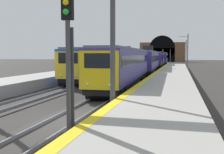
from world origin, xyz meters
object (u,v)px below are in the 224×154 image
Objects in this scene: train_main_approaching at (154,60)px; catenary_mast_near at (188,51)px; railway_signal_near at (68,55)px; catenary_mast_far at (186,53)px; railway_signal_mid at (163,58)px; train_adjacent_platform at (115,61)px; railway_signal_far at (170,55)px; overhead_signal_gantry at (34,9)px.

train_main_approaching is 8.36m from catenary_mast_near.
railway_signal_near reaches higher than train_main_approaching.
railway_signal_mid is at bearing 165.13° from catenary_mast_far.
train_adjacent_platform is at bearing 146.28° from catenary_mast_near.
train_adjacent_platform is 16.25m from railway_signal_mid.
railway_signal_mid is (14.65, -7.01, 0.33)m from train_adjacent_platform.
railway_signal_far is at bearing -180.00° from railway_signal_near.
railway_signal_far is (60.51, -7.01, 0.91)m from train_adjacent_platform.
train_main_approaching is 11.03× the size of catenary_mast_far.
train_main_approaching is at bearing -177.83° from railway_signal_near.
railway_signal_far is 26.95m from catenary_mast_far.
train_adjacent_platform is 5.30× the size of catenary_mast_far.
catenary_mast_far reaches higher than railway_signal_mid.
railway_signal_far is 0.68× the size of catenary_mast_near.
catenary_mast_far reaches higher than train_main_approaching.
catenary_mast_near is (4.14, -7.04, 1.76)m from train_main_approaching.
train_main_approaching is 10.26× the size of catenary_mast_near.
railway_signal_mid is 0.83× the size of railway_signal_far.
overhead_signal_gantry reaches higher than catenary_mast_far.
train_adjacent_platform is at bearing -21.50° from train_main_approaching.
railway_signal_far is (45.86, 0.00, 0.58)m from railway_signal_mid.
train_adjacent_platform is 4.93× the size of catenary_mast_near.
train_main_approaching is 18.01× the size of railway_signal_mid.
catenary_mast_near reaches higher than railway_signal_mid.
overhead_signal_gantry is at bearing -5.71° from railway_signal_mid.
railway_signal_far is (95.85, 0.00, -0.08)m from railway_signal_near.
overhead_signal_gantry reaches higher than railway_signal_far.
railway_signal_mid is at bearing 124.87° from catenary_mast_near.
railway_signal_near is at bearing 174.49° from catenary_mast_near.
train_main_approaching is 49.50m from railway_signal_near.
railway_signal_mid is 0.57× the size of catenary_mast_near.
catenary_mast_near reaches higher than railway_signal_far.
railway_signal_far is at bearing 176.18° from train_main_approaching.
railway_signal_near is at bearing 0.00° from railway_signal_mid.
railway_signal_near is 53.84m from catenary_mast_near.
overhead_signal_gantry is at bearing 4.22° from train_adjacent_platform.
train_main_approaching is at bearing -74.00° from railway_signal_mid.
railway_signal_far is 42.58m from catenary_mast_near.
train_adjacent_platform reaches higher than railway_signal_mid.
railway_signal_far is at bearing -180.00° from railway_signal_mid.
railway_signal_near is (-49.45, -1.88, 1.05)m from train_main_approaching.
train_main_approaching is at bearing 120.44° from catenary_mast_near.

